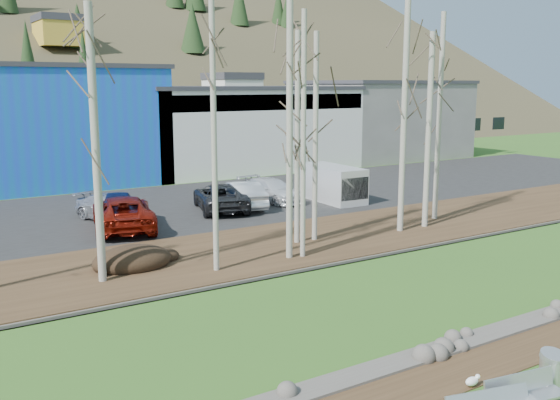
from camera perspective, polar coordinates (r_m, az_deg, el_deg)
dirt_strip at (r=17.70m, az=19.49°, el=-13.18°), size 80.00×1.80×0.03m
near_bank_rocks at (r=18.28m, az=16.98°, el=-12.30°), size 80.00×0.80×0.50m
river at (r=20.96m, az=8.38°, el=-8.95°), size 80.00×8.00×0.90m
far_bank_rocks at (r=24.04m, az=1.97°, el=-6.28°), size 80.00×0.80×0.46m
far_bank at (r=26.62m, az=-1.93°, el=-4.44°), size 80.00×7.00×0.15m
parking_lot at (r=35.85m, az=-10.48°, el=-0.71°), size 80.00×14.00×0.14m
building_blue at (r=47.29m, az=-23.96°, el=6.25°), size 20.40×12.24×8.30m
building_white at (r=53.07m, az=-4.22°, el=6.68°), size 18.36×12.24×6.80m
building_grey at (r=62.23m, az=8.97°, el=7.37°), size 14.28×12.24×7.30m
bench_intact at (r=14.75m, az=21.50°, el=-16.36°), size 1.90×0.84×0.92m
litter_bin at (r=15.83m, az=23.57°, el=-14.53°), size 0.64×0.64×0.96m
seagull at (r=15.70m, az=17.18°, el=-15.52°), size 0.44×0.21×0.32m
dirt_mound at (r=24.31m, az=-13.37°, el=-5.28°), size 3.03×2.14×0.59m
birch_1 at (r=22.48m, az=-16.39°, el=4.82°), size 0.19×0.19×9.46m
birch_2 at (r=22.03m, az=-16.52°, el=4.71°), size 0.27×0.27×9.46m
birch_3 at (r=22.51m, az=-6.07°, el=6.32°), size 0.21×0.21×10.34m
birch_4 at (r=24.10m, az=0.88°, el=6.45°), size 0.25×0.25×10.17m
birch_5 at (r=26.59m, az=1.60°, el=5.57°), size 0.23×0.23×9.01m
birch_6 at (r=24.33m, az=2.15°, el=5.79°), size 0.20×0.20×9.58m
birch_7 at (r=29.27m, az=11.29°, el=7.98°), size 0.28×0.28×11.20m
birch_8 at (r=30.50m, az=13.43°, el=6.11°), size 0.27×0.27×9.20m
birch_9 at (r=32.44m, az=14.34°, el=7.28°), size 0.25×0.25×10.28m
birch_10 at (r=27.13m, az=3.26°, el=5.66°), size 0.23×0.23×9.01m
car_1 at (r=30.50m, az=-14.15°, el=-1.15°), size 4.05×6.28×1.61m
car_2 at (r=32.62m, az=-15.15°, el=-0.71°), size 3.21×4.86×1.31m
car_3 at (r=32.34m, az=-14.64°, el=-0.65°), size 3.05×4.62×1.46m
car_4 at (r=34.81m, az=-3.56°, el=0.51°), size 2.39×4.83×1.52m
car_5 at (r=34.29m, az=-5.47°, el=0.29°), size 3.88×5.80×1.48m
car_6 at (r=36.68m, az=-0.79°, el=0.91°), size 2.62×4.90×1.35m
van_white at (r=36.93m, az=4.89°, el=1.49°), size 2.14×4.77×2.05m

